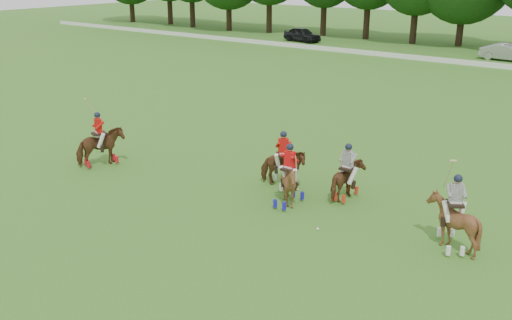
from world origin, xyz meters
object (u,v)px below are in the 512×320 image
Objects in this scene: polo_red_b at (283,168)px; polo_stripe_b at (453,222)px; polo_red_c at (289,184)px; polo_ball at (318,229)px; polo_stripe_a at (347,180)px; polo_red_a at (100,147)px; car_mid at (507,52)px; car_left at (302,35)px.

polo_stripe_b is at bearing -8.55° from polo_red_b.
polo_red_c reaches higher than polo_ball.
polo_ball is at bearing -79.51° from polo_stripe_a.
polo_stripe_a is at bearing 9.41° from polo_red_b.
polo_red_a is at bearing -160.63° from polo_red_b.
polo_red_c is at bearing -173.43° from car_mid.
polo_red_c is (8.80, 1.35, -0.03)m from polo_red_a.
polo_stripe_b reaches higher than polo_red_a.
polo_red_a is at bearing 173.82° from car_mid.
polo_red_b is at bearing -137.63° from car_left.
polo_red_a is 10.63m from polo_stripe_a.
car_left is 2.01× the size of polo_red_b.
car_left is 45.25m from polo_red_c.
polo_stripe_b is at bearing -164.91° from car_mid.
polo_red_a is 32.32× the size of polo_ball.
car_left is at bearing 92.83° from car_mid.
polo_red_a is (15.25, -39.68, 0.09)m from car_left.
car_mid is 1.91× the size of polo_red_c.
polo_red_a is 1.25× the size of polo_red_c.
car_mid is 1.51× the size of polo_stripe_b.
polo_red_a reaches higher than polo_red_b.
polo_stripe_b reaches higher than polo_red_b.
polo_stripe_b is (6.94, -1.04, 0.07)m from polo_red_b.
car_mid is at bearing 96.04° from polo_stripe_a.
polo_stripe_b is at bearing 2.81° from polo_red_c.
polo_red_c is 1.08× the size of polo_stripe_a.
car_left is 48.33m from polo_stripe_b.
polo_stripe_b is 4.20m from polo_ball.
polo_stripe_b reaches higher than polo_red_c.
polo_red_a is 8.90m from polo_red_c.
car_left is at bearing 123.32° from polo_ball.
polo_red_b is 4.01m from polo_ball.
polo_red_b is 0.77× the size of polo_stripe_b.
car_mid is (21.54, 0.00, -0.04)m from car_left.
polo_stripe_a is 0.73× the size of polo_stripe_b.
polo_stripe_a reaches higher than car_mid.
polo_ball is at bearing -136.01° from car_left.
polo_red_b is (7.62, 2.68, -0.06)m from polo_red_a.
polo_red_b is at bearing -175.12° from car_mid.
car_left is 47.22m from polo_ball.
polo_ball is (10.69, 0.22, -0.82)m from polo_red_a.
polo_stripe_b is at bearing 6.40° from polo_red_a.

